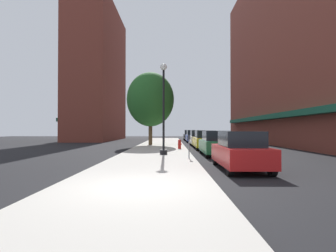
{
  "coord_description": "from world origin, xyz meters",
  "views": [
    {
      "loc": [
        1.04,
        -7.63,
        1.73
      ],
      "look_at": [
        0.77,
        17.55,
        2.07
      ],
      "focal_mm": 28.89,
      "sensor_mm": 36.0,
      "label": 1
    }
  ],
  "objects_px": {
    "car_black": "(189,135)",
    "lamppost": "(164,107)",
    "parking_meter_near": "(189,144)",
    "car_red": "(240,151)",
    "car_blue": "(193,136)",
    "tree_near": "(150,99)",
    "car_white": "(198,138)",
    "fire_hydrant": "(180,144)",
    "car_green": "(216,144)",
    "car_yellow": "(205,140)"
  },
  "relations": [
    {
      "from": "car_green",
      "to": "car_yellow",
      "type": "distance_m",
      "value": 5.78
    },
    {
      "from": "fire_hydrant",
      "to": "car_yellow",
      "type": "height_order",
      "value": "car_yellow"
    },
    {
      "from": "parking_meter_near",
      "to": "car_blue",
      "type": "height_order",
      "value": "car_blue"
    },
    {
      "from": "car_red",
      "to": "car_blue",
      "type": "height_order",
      "value": "same"
    },
    {
      "from": "car_blue",
      "to": "car_black",
      "type": "bearing_deg",
      "value": 87.98
    },
    {
      "from": "tree_near",
      "to": "car_black",
      "type": "xyz_separation_m",
      "value": [
        5.13,
        14.78,
        -4.11
      ]
    },
    {
      "from": "car_yellow",
      "to": "car_blue",
      "type": "xyz_separation_m",
      "value": [
        0.0,
        12.75,
        0.0
      ]
    },
    {
      "from": "lamppost",
      "to": "car_green",
      "type": "bearing_deg",
      "value": 7.13
    },
    {
      "from": "car_red",
      "to": "car_green",
      "type": "xyz_separation_m",
      "value": [
        0.0,
        6.28,
        0.0
      ]
    },
    {
      "from": "parking_meter_near",
      "to": "car_red",
      "type": "bearing_deg",
      "value": -61.16
    },
    {
      "from": "car_green",
      "to": "car_black",
      "type": "xyz_separation_m",
      "value": [
        0.0,
        25.39,
        0.0
      ]
    },
    {
      "from": "tree_near",
      "to": "car_blue",
      "type": "height_order",
      "value": "tree_near"
    },
    {
      "from": "lamppost",
      "to": "car_yellow",
      "type": "xyz_separation_m",
      "value": [
        3.44,
        6.21,
        -2.39
      ]
    },
    {
      "from": "fire_hydrant",
      "to": "car_red",
      "type": "xyz_separation_m",
      "value": [
        2.24,
        -11.14,
        0.29
      ]
    },
    {
      "from": "car_blue",
      "to": "car_yellow",
      "type": "bearing_deg",
      "value": -92.02
    },
    {
      "from": "car_yellow",
      "to": "car_blue",
      "type": "relative_size",
      "value": 1.0
    },
    {
      "from": "parking_meter_near",
      "to": "tree_near",
      "type": "distance_m",
      "value": 14.28
    },
    {
      "from": "parking_meter_near",
      "to": "car_green",
      "type": "relative_size",
      "value": 0.3
    },
    {
      "from": "car_white",
      "to": "car_green",
      "type": "bearing_deg",
      "value": -88.79
    },
    {
      "from": "fire_hydrant",
      "to": "tree_near",
      "type": "bearing_deg",
      "value": 116.71
    },
    {
      "from": "parking_meter_near",
      "to": "tree_near",
      "type": "xyz_separation_m",
      "value": [
        -3.18,
        13.34,
        3.97
      ]
    },
    {
      "from": "lamppost",
      "to": "parking_meter_near",
      "type": "relative_size",
      "value": 4.5
    },
    {
      "from": "car_yellow",
      "to": "parking_meter_near",
      "type": "bearing_deg",
      "value": -103.9
    },
    {
      "from": "car_green",
      "to": "car_blue",
      "type": "xyz_separation_m",
      "value": [
        0.0,
        18.53,
        0.0
      ]
    },
    {
      "from": "fire_hydrant",
      "to": "tree_near",
      "type": "height_order",
      "value": "tree_near"
    },
    {
      "from": "lamppost",
      "to": "car_blue",
      "type": "height_order",
      "value": "lamppost"
    },
    {
      "from": "car_black",
      "to": "lamppost",
      "type": "bearing_deg",
      "value": -97.11
    },
    {
      "from": "tree_near",
      "to": "car_green",
      "type": "distance_m",
      "value": 12.47
    },
    {
      "from": "car_yellow",
      "to": "car_white",
      "type": "xyz_separation_m",
      "value": [
        0.0,
        5.71,
        0.0
      ]
    },
    {
      "from": "car_red",
      "to": "car_blue",
      "type": "relative_size",
      "value": 1.0
    },
    {
      "from": "tree_near",
      "to": "car_yellow",
      "type": "xyz_separation_m",
      "value": [
        5.13,
        -4.82,
        -4.11
      ]
    },
    {
      "from": "lamppost",
      "to": "car_red",
      "type": "xyz_separation_m",
      "value": [
        3.44,
        -5.85,
        -2.39
      ]
    },
    {
      "from": "lamppost",
      "to": "tree_near",
      "type": "distance_m",
      "value": 11.29
    },
    {
      "from": "tree_near",
      "to": "car_white",
      "type": "height_order",
      "value": "tree_near"
    },
    {
      "from": "car_green",
      "to": "car_yellow",
      "type": "bearing_deg",
      "value": 89.44
    },
    {
      "from": "tree_near",
      "to": "car_white",
      "type": "xyz_separation_m",
      "value": [
        5.13,
        0.89,
        -4.11
      ]
    },
    {
      "from": "car_red",
      "to": "car_yellow",
      "type": "distance_m",
      "value": 12.06
    },
    {
      "from": "car_blue",
      "to": "car_black",
      "type": "distance_m",
      "value": 6.86
    },
    {
      "from": "fire_hydrant",
      "to": "car_red",
      "type": "distance_m",
      "value": 11.36
    },
    {
      "from": "car_black",
      "to": "fire_hydrant",
      "type": "bearing_deg",
      "value": -95.74
    },
    {
      "from": "lamppost",
      "to": "car_red",
      "type": "bearing_deg",
      "value": -59.56
    },
    {
      "from": "parking_meter_near",
      "to": "car_blue",
      "type": "relative_size",
      "value": 0.3
    },
    {
      "from": "parking_meter_near",
      "to": "car_red",
      "type": "height_order",
      "value": "car_red"
    },
    {
      "from": "car_green",
      "to": "car_blue",
      "type": "distance_m",
      "value": 18.53
    },
    {
      "from": "parking_meter_near",
      "to": "car_yellow",
      "type": "bearing_deg",
      "value": 77.11
    },
    {
      "from": "car_white",
      "to": "tree_near",
      "type": "bearing_deg",
      "value": -168.98
    },
    {
      "from": "car_green",
      "to": "car_black",
      "type": "relative_size",
      "value": 1.0
    },
    {
      "from": "car_red",
      "to": "lamppost",
      "type": "bearing_deg",
      "value": 118.88
    },
    {
      "from": "parking_meter_near",
      "to": "car_black",
      "type": "relative_size",
      "value": 0.3
    },
    {
      "from": "fire_hydrant",
      "to": "car_red",
      "type": "relative_size",
      "value": 0.18
    }
  ]
}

